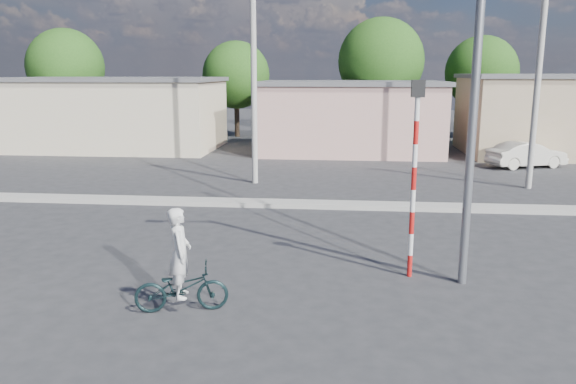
# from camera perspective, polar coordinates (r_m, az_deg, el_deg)

# --- Properties ---
(ground_plane) EXTENTS (120.00, 120.00, 0.00)m
(ground_plane) POSITION_cam_1_polar(r_m,az_deg,el_deg) (11.75, -2.93, -10.54)
(ground_plane) COLOR #2B2C2E
(ground_plane) RESTS_ON ground
(median) EXTENTS (40.00, 0.80, 0.16)m
(median) POSITION_cam_1_polar(r_m,az_deg,el_deg) (19.31, 0.63, -1.22)
(median) COLOR #99968E
(median) RESTS_ON ground
(bicycle) EXTENTS (1.88, 1.02, 0.94)m
(bicycle) POSITION_cam_1_polar(r_m,az_deg,el_deg) (11.09, -10.77, -9.55)
(bicycle) COLOR black
(bicycle) RESTS_ON ground
(cyclist) EXTENTS (0.55, 0.72, 1.75)m
(cyclist) POSITION_cam_1_polar(r_m,az_deg,el_deg) (10.95, -10.86, -7.57)
(cyclist) COLOR silver
(cyclist) RESTS_ON ground
(car_cream) EXTENTS (4.00, 2.56, 1.25)m
(car_cream) POSITION_cam_1_polar(r_m,az_deg,el_deg) (29.50, 23.07, 3.51)
(car_cream) COLOR beige
(car_cream) RESTS_ON ground
(traffic_pole) EXTENTS (0.28, 0.18, 4.36)m
(traffic_pole) POSITION_cam_1_polar(r_m,az_deg,el_deg) (12.46, 12.74, 2.91)
(traffic_pole) COLOR red
(traffic_pole) RESTS_ON ground
(streetlight) EXTENTS (2.34, 0.22, 9.00)m
(streetlight) POSITION_cam_1_polar(r_m,az_deg,el_deg) (12.18, 17.94, 13.61)
(streetlight) COLOR slate
(streetlight) RESTS_ON ground
(building_row) EXTENTS (37.80, 7.30, 4.44)m
(building_row) POSITION_cam_1_polar(r_m,az_deg,el_deg) (32.81, 4.79, 7.85)
(building_row) COLOR beige
(building_row) RESTS_ON ground
(tree_row) EXTENTS (51.24, 7.43, 8.42)m
(tree_row) POSITION_cam_1_polar(r_m,az_deg,el_deg) (39.68, 14.47, 12.32)
(tree_row) COLOR #38281E
(tree_row) RESTS_ON ground
(utility_poles) EXTENTS (35.40, 0.24, 8.00)m
(utility_poles) POSITION_cam_1_polar(r_m,az_deg,el_deg) (22.78, 9.90, 10.76)
(utility_poles) COLOR #99968E
(utility_poles) RESTS_ON ground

